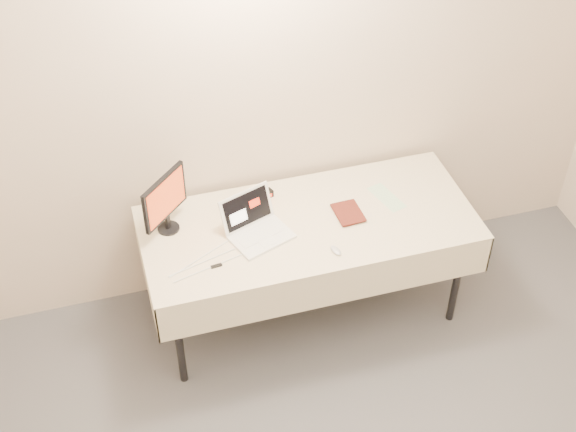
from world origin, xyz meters
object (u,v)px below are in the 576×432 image
object	(u,v)px
table	(309,230)
monitor	(165,200)
book	(337,204)
laptop	(255,225)

from	to	relation	value
table	monitor	distance (m)	0.82
book	monitor	bearing A→B (deg)	167.46
laptop	monitor	bearing A→B (deg)	140.51
monitor	book	xyz separation A→B (m)	(0.92, -0.17, -0.11)
monitor	book	size ratio (longest dim) A/B	1.82
table	laptop	xyz separation A→B (m)	(-0.30, 0.00, 0.11)
table	monitor	bearing A→B (deg)	167.99
laptop	book	distance (m)	0.47
laptop	monitor	world-z (taller)	monitor
laptop	book	bearing A→B (deg)	-20.51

